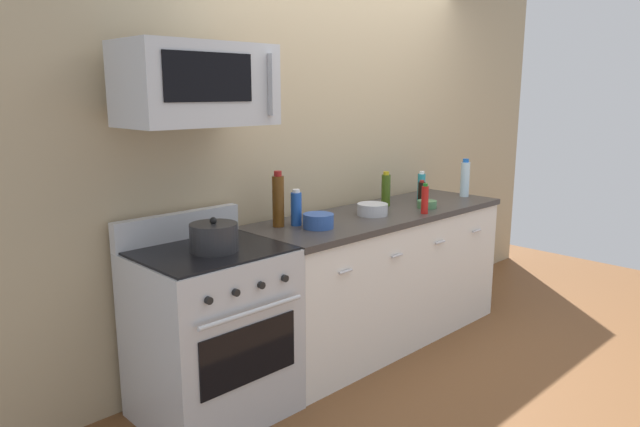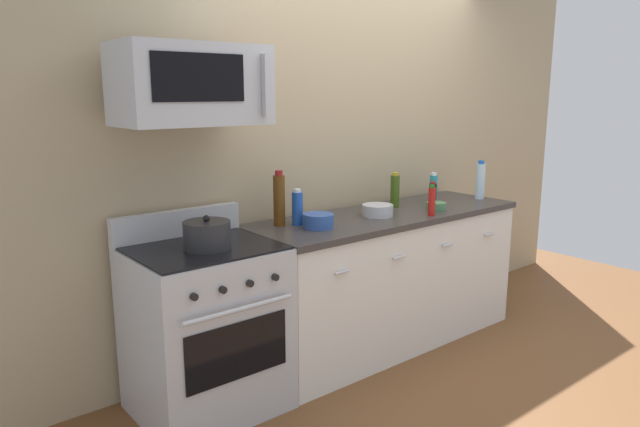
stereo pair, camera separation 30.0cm
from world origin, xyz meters
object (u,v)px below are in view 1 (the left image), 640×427
at_px(bottle_soy_sauce_dark, 422,192).
at_px(bowl_green_glaze, 427,204).
at_px(bottle_olive_oil, 386,190).
at_px(bowl_blue_mixing, 318,221).
at_px(stockpot, 214,237).
at_px(bottle_water_clear, 465,179).
at_px(bottle_wine_amber, 278,200).
at_px(range_oven, 212,331).
at_px(bottle_hot_sauce_red, 425,199).
at_px(bottle_dish_soap, 421,187).
at_px(microwave, 197,85).
at_px(bowl_steel_prep, 372,209).
at_px(bottle_soda_blue, 296,208).

height_order(bottle_soy_sauce_dark, bowl_green_glaze, bottle_soy_sauce_dark).
xyz_separation_m(bottle_olive_oil, bowl_blue_mixing, (-0.82, -0.16, -0.07)).
bearing_deg(stockpot, bottle_water_clear, -0.57).
bearing_deg(bowl_green_glaze, bottle_wine_amber, 165.36).
bearing_deg(range_oven, bowl_blue_mixing, -3.76).
distance_m(bottle_hot_sauce_red, bottle_dish_soap, 0.49).
xyz_separation_m(bottle_water_clear, bowl_blue_mixing, (-1.55, 0.03, -0.09)).
relative_size(bottle_hot_sauce_red, bowl_green_glaze, 1.50).
xyz_separation_m(microwave, bottle_dish_soap, (1.92, 0.02, -0.73)).
xyz_separation_m(bottle_wine_amber, stockpot, (-0.60, -0.20, -0.09)).
xyz_separation_m(bottle_olive_oil, bowl_steel_prep, (-0.31, -0.14, -0.08)).
bearing_deg(bottle_soda_blue, bottle_water_clear, -6.08).
relative_size(bottle_olive_oil, bowl_blue_mixing, 1.33).
relative_size(range_oven, bowl_blue_mixing, 5.82).
bearing_deg(bottle_wine_amber, bottle_water_clear, -7.49).
xyz_separation_m(bottle_water_clear, bottle_dish_soap, (-0.38, 0.14, -0.03)).
bearing_deg(bottle_olive_oil, bowl_blue_mixing, -169.20).
distance_m(range_oven, bowl_green_glaze, 1.78).
bearing_deg(bottle_olive_oil, microwave, -177.70).
distance_m(bottle_olive_oil, bowl_blue_mixing, 0.84).
bearing_deg(bottle_water_clear, bottle_wine_amber, 172.51).
xyz_separation_m(bottle_soda_blue, bowl_steel_prep, (0.56, -0.13, -0.06)).
bearing_deg(bottle_dish_soap, stockpot, -176.61).
distance_m(bottle_hot_sauce_red, bottle_water_clear, 0.78).
bearing_deg(stockpot, bottle_olive_oil, 5.88).
xyz_separation_m(bottle_wine_amber, bowl_blue_mixing, (0.14, -0.20, -0.12)).
xyz_separation_m(bowl_steel_prep, bowl_green_glaze, (0.46, -0.11, -0.01)).
xyz_separation_m(bottle_olive_oil, stockpot, (-1.56, -0.16, -0.04)).
distance_m(bowl_blue_mixing, stockpot, 0.74).
distance_m(bottle_soy_sauce_dark, bowl_green_glaze, 0.20).
bearing_deg(bowl_steel_prep, microwave, 176.42).
bearing_deg(bottle_olive_oil, bottle_water_clear, -14.03).
distance_m(microwave, bottle_hot_sauce_red, 1.73).
height_order(bowl_steel_prep, bowl_green_glaze, bowl_steel_prep).
relative_size(range_oven, bottle_dish_soap, 4.89).
bearing_deg(range_oven, bowl_steel_prep, -1.54).
relative_size(bottle_hot_sauce_red, bottle_soy_sauce_dark, 1.22).
bearing_deg(bottle_water_clear, range_oven, 178.10).
relative_size(bottle_wine_amber, bottle_olive_oil, 1.37).
distance_m(bottle_soda_blue, stockpot, 0.71).
bearing_deg(range_oven, bottle_soda_blue, 7.74).
height_order(bottle_hot_sauce_red, bowl_green_glaze, bottle_hot_sauce_red).
height_order(microwave, bottle_wine_amber, microwave).
relative_size(range_oven, bottle_water_clear, 3.66).
xyz_separation_m(bowl_blue_mixing, bowl_green_glaze, (0.97, -0.09, -0.02)).
distance_m(range_oven, bowl_steel_prep, 1.35).
distance_m(bottle_dish_soap, stockpot, 1.92).
height_order(bottle_soda_blue, bottle_olive_oil, bottle_olive_oil).
height_order(bottle_soda_blue, stockpot, bottle_soda_blue).
bearing_deg(bowl_blue_mixing, range_oven, 176.24).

